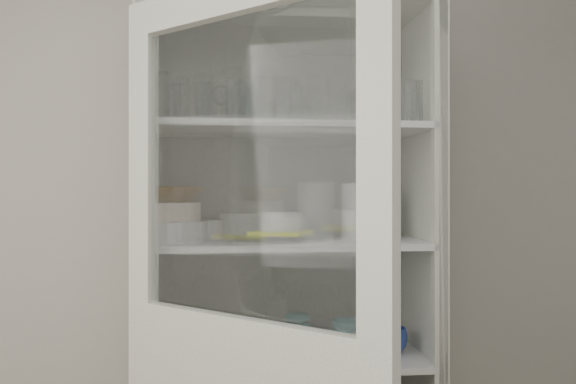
% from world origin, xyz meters
% --- Properties ---
extents(wall_back, '(3.60, 0.02, 2.60)m').
position_xyz_m(wall_back, '(0.00, 1.50, 1.30)').
color(wall_back, '#A6A49E').
rests_on(wall_back, ground).
extents(pantry_cabinet, '(1.00, 0.45, 2.10)m').
position_xyz_m(pantry_cabinet, '(0.20, 1.34, 0.94)').
color(pantry_cabinet, '#BCBCA2').
rests_on(pantry_cabinet, floor).
extents(tumbler_0, '(0.09, 0.09, 0.15)m').
position_xyz_m(tumbler_0, '(-0.21, 1.13, 1.74)').
color(tumbler_0, silver).
rests_on(tumbler_0, shelf_glass).
extents(tumbler_1, '(0.08, 0.08, 0.13)m').
position_xyz_m(tumbler_1, '(-0.09, 1.14, 1.72)').
color(tumbler_1, silver).
rests_on(tumbler_1, shelf_glass).
extents(tumbler_2, '(0.07, 0.07, 0.13)m').
position_xyz_m(tumbler_2, '(0.05, 1.11, 1.73)').
color(tumbler_2, silver).
rests_on(tumbler_2, shelf_glass).
extents(tumbler_3, '(0.10, 0.10, 0.16)m').
position_xyz_m(tumbler_3, '(0.11, 1.17, 1.74)').
color(tumbler_3, silver).
rests_on(tumbler_3, shelf_glass).
extents(tumbler_4, '(0.07, 0.07, 0.14)m').
position_xyz_m(tumbler_4, '(0.18, 1.14, 1.73)').
color(tumbler_4, silver).
rests_on(tumbler_4, shelf_glass).
extents(tumbler_5, '(0.07, 0.07, 0.13)m').
position_xyz_m(tumbler_5, '(0.48, 1.15, 1.72)').
color(tumbler_5, silver).
rests_on(tumbler_5, shelf_glass).
extents(tumbler_6, '(0.09, 0.09, 0.15)m').
position_xyz_m(tumbler_6, '(0.61, 1.15, 1.73)').
color(tumbler_6, silver).
rests_on(tumbler_6, shelf_glass).
extents(tumbler_7, '(0.08, 0.08, 0.14)m').
position_xyz_m(tumbler_7, '(-0.18, 1.24, 1.73)').
color(tumbler_7, silver).
rests_on(tumbler_7, shelf_glass).
extents(tumbler_8, '(0.07, 0.07, 0.12)m').
position_xyz_m(tumbler_8, '(0.05, 1.25, 1.72)').
color(tumbler_8, silver).
rests_on(tumbler_8, shelf_glass).
extents(tumbler_9, '(0.09, 0.09, 0.14)m').
position_xyz_m(tumbler_9, '(0.04, 1.25, 1.73)').
color(tumbler_9, silver).
rests_on(tumbler_9, shelf_glass).
extents(tumbler_10, '(0.09, 0.09, 0.15)m').
position_xyz_m(tumbler_10, '(0.23, 1.27, 1.74)').
color(tumbler_10, silver).
rests_on(tumbler_10, shelf_glass).
extents(tumbler_11, '(0.08, 0.08, 0.13)m').
position_xyz_m(tumbler_11, '(0.45, 1.27, 1.73)').
color(tumbler_11, silver).
rests_on(tumbler_11, shelf_glass).
extents(goblet_0, '(0.08, 0.08, 0.18)m').
position_xyz_m(goblet_0, '(-0.03, 1.36, 1.75)').
color(goblet_0, silver).
rests_on(goblet_0, shelf_glass).
extents(goblet_1, '(0.07, 0.07, 0.16)m').
position_xyz_m(goblet_1, '(0.21, 1.38, 1.74)').
color(goblet_1, silver).
rests_on(goblet_1, shelf_glass).
extents(goblet_2, '(0.07, 0.07, 0.16)m').
position_xyz_m(goblet_2, '(0.48, 1.39, 1.74)').
color(goblet_2, silver).
rests_on(goblet_2, shelf_glass).
extents(goblet_3, '(0.08, 0.08, 0.19)m').
position_xyz_m(goblet_3, '(0.49, 1.35, 1.76)').
color(goblet_3, silver).
rests_on(goblet_3, shelf_glass).
extents(plate_stack_front, '(0.25, 0.25, 0.07)m').
position_xyz_m(plate_stack_front, '(-0.21, 1.25, 1.30)').
color(plate_stack_front, silver).
rests_on(plate_stack_front, shelf_plates).
extents(plate_stack_back, '(0.20, 0.20, 0.07)m').
position_xyz_m(plate_stack_back, '(-0.12, 1.36, 1.30)').
color(plate_stack_back, silver).
rests_on(plate_stack_back, shelf_plates).
extents(cream_bowl, '(0.23, 0.23, 0.06)m').
position_xyz_m(cream_bowl, '(-0.21, 1.25, 1.36)').
color(cream_bowl, silver).
rests_on(cream_bowl, plate_stack_front).
extents(terracotta_bowl, '(0.28, 0.28, 0.05)m').
position_xyz_m(terracotta_bowl, '(-0.21, 1.25, 1.42)').
color(terracotta_bowl, brown).
rests_on(terracotta_bowl, cream_bowl).
extents(glass_platter, '(0.43, 0.43, 0.02)m').
position_xyz_m(glass_platter, '(0.18, 1.29, 1.27)').
color(glass_platter, silver).
rests_on(glass_platter, shelf_plates).
extents(yellow_trivet, '(0.25, 0.25, 0.01)m').
position_xyz_m(yellow_trivet, '(0.18, 1.29, 1.29)').
color(yellow_trivet, '#FFF415').
rests_on(yellow_trivet, glass_platter).
extents(white_ramekin, '(0.19, 0.19, 0.07)m').
position_xyz_m(white_ramekin, '(0.18, 1.29, 1.33)').
color(white_ramekin, silver).
rests_on(white_ramekin, yellow_trivet).
extents(grey_bowl_stack, '(0.13, 0.13, 0.20)m').
position_xyz_m(grey_bowl_stack, '(0.46, 1.30, 1.36)').
color(grey_bowl_stack, white).
rests_on(grey_bowl_stack, shelf_plates).
extents(mug_blue, '(0.13, 0.13, 0.09)m').
position_xyz_m(mug_blue, '(0.56, 1.24, 0.91)').
color(mug_blue, navy).
rests_on(mug_blue, shelf_mugs).
extents(mug_teal, '(0.12, 0.12, 0.11)m').
position_xyz_m(mug_teal, '(0.42, 1.31, 0.91)').
color(mug_teal, teal).
rests_on(mug_teal, shelf_mugs).
extents(mug_white, '(0.10, 0.10, 0.09)m').
position_xyz_m(mug_white, '(0.45, 1.16, 0.90)').
color(mug_white, silver).
rests_on(mug_white, shelf_mugs).
extents(teal_jar, '(0.10, 0.10, 0.11)m').
position_xyz_m(teal_jar, '(0.24, 1.34, 0.92)').
color(teal_jar, teal).
rests_on(teal_jar, shelf_mugs).
extents(measuring_cups, '(0.10, 0.10, 0.04)m').
position_xyz_m(measuring_cups, '(-0.06, 1.22, 0.88)').
color(measuring_cups, silver).
rests_on(measuring_cups, shelf_mugs).
extents(white_canister, '(0.13, 0.13, 0.13)m').
position_xyz_m(white_canister, '(-0.18, 1.29, 0.92)').
color(white_canister, silver).
rests_on(white_canister, shelf_mugs).
extents(tumbler_12, '(0.07, 0.07, 0.14)m').
position_xyz_m(tumbler_12, '(0.01, 1.20, 1.73)').
color(tumbler_12, silver).
rests_on(tumbler_12, shelf_glass).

